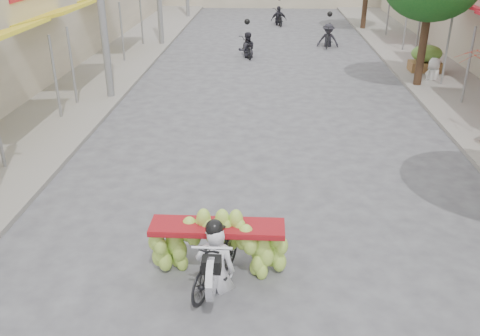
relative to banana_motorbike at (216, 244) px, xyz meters
The scene contains 8 objects.
sidewalk_left 14.15m from the banana_motorbike, 115.79° to the left, with size 4.00×60.00×0.12m, color gray.
sidewalk_right 14.97m from the banana_motorbike, 58.33° to the left, with size 4.00×60.00×0.12m, color gray.
produce_crate_far 15.43m from the banana_motorbike, 62.81° to the left, with size 1.20×0.88×1.16m.
banana_motorbike is the anchor object (origin of this frame).
pedestrian 14.34m from the banana_motorbike, 60.68° to the left, with size 0.93×0.84×1.62m.
bg_motorbike_a 16.36m from the banana_motorbike, 90.62° to the left, with size 0.97×1.69×1.95m.
bg_motorbike_b 19.24m from the banana_motorbike, 78.81° to the left, with size 1.13×1.97×1.95m.
bg_motorbike_c 25.23m from the banana_motorbike, 86.82° to the left, with size 1.05×1.80×1.95m.
Camera 1 is at (-0.11, -4.47, 5.19)m, focal length 38.00 mm.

